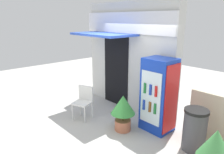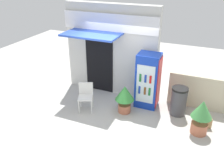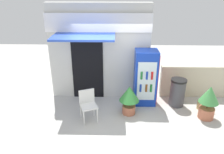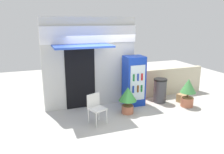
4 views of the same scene
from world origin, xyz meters
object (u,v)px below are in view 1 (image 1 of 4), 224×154
potted_plant_curbside (214,154)px  trash_bin (195,130)px  potted_plant_near_shop (123,109)px  drink_cooler (159,95)px  plastic_chair (84,100)px

potted_plant_curbside → trash_bin: (-0.68, 0.72, -0.13)m
potted_plant_near_shop → trash_bin: bearing=18.7°
drink_cooler → plastic_chair: drink_cooler is taller
drink_cooler → potted_plant_near_shop: bearing=-129.2°
plastic_chair → trash_bin: (2.72, 0.84, -0.07)m
potted_plant_near_shop → plastic_chair: bearing=-164.9°
plastic_chair → trash_bin: size_ratio=0.99×
potted_plant_curbside → drink_cooler: bearing=153.5°
plastic_chair → drink_cooler: bearing=29.6°
drink_cooler → potted_plant_near_shop: (-0.53, -0.65, -0.33)m
potted_plant_near_shop → trash_bin: 1.63m
drink_cooler → plastic_chair: (-1.71, -0.97, -0.36)m
drink_cooler → trash_bin: drink_cooler is taller
drink_cooler → potted_plant_near_shop: 0.90m
plastic_chair → potted_plant_near_shop: (1.18, 0.32, 0.03)m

